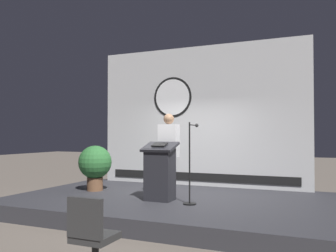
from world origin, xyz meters
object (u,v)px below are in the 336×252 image
object	(u,v)px
speaker_person	(169,154)
potted_plant	(95,164)
podium	(160,172)
microphone_stand	(191,175)
audience_chair_left	(91,231)

from	to	relation	value
speaker_person	potted_plant	world-z (taller)	speaker_person
potted_plant	speaker_person	bearing A→B (deg)	-1.32
podium	microphone_stand	world-z (taller)	microphone_stand
speaker_person	audience_chair_left	world-z (taller)	speaker_person
speaker_person	potted_plant	distance (m)	1.88
potted_plant	audience_chair_left	world-z (taller)	potted_plant
podium	speaker_person	world-z (taller)	speaker_person
microphone_stand	audience_chair_left	world-z (taller)	microphone_stand
microphone_stand	potted_plant	xyz separation A→B (m)	(-2.54, 0.62, 0.07)
podium	potted_plant	world-z (taller)	podium
microphone_stand	potted_plant	world-z (taller)	microphone_stand
speaker_person	podium	bearing A→B (deg)	-87.95
podium	microphone_stand	size ratio (longest dim) A/B	0.75
audience_chair_left	podium	bearing A→B (deg)	99.98
podium	audience_chair_left	size ratio (longest dim) A/B	1.28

